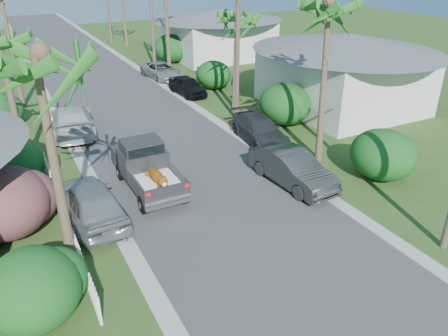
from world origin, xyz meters
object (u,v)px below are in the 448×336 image
house_right_near (342,74)px  house_right_far (218,35)px  parked_car_ln (90,202)px  utility_pole_b (238,44)px  parked_car_rf (187,86)px  utility_pole_c (152,16)px  parked_car_rm (260,130)px  parked_car_lf (72,120)px  parked_car_rd (161,71)px  palm_l_a (34,55)px  palm_r_b (236,15)px  utility_pole_d (107,1)px  palm_r_a (332,3)px  pickup_truck (145,165)px  parked_car_rn (292,169)px

house_right_near → house_right_far: house_right_near is taller
parked_car_ln → utility_pole_b: size_ratio=0.53×
parked_car_rf → parked_car_ln: 17.05m
parked_car_rf → utility_pole_c: (0.60, 8.69, 3.93)m
parked_car_rm → parked_car_lf: (-8.84, 6.04, 0.12)m
parked_car_rd → palm_l_a: palm_l_a is taller
utility_pole_b → palm_r_b: bearing=63.4°
house_right_near → house_right_far: 18.00m
parked_car_ln → house_right_near: size_ratio=0.53×
parked_car_rd → parked_car_lf: bearing=-138.6°
utility_pole_b → utility_pole_c: 15.00m
parked_car_lf → utility_pole_d: utility_pole_d is taller
palm_r_a → utility_pole_c: bearing=91.8°
parked_car_rf → palm_r_a: bearing=-87.9°
pickup_truck → house_right_near: 15.95m
pickup_truck → parked_car_rm: (7.14, 1.93, -0.33)m
utility_pole_b → utility_pole_c: (0.00, 15.00, 0.00)m
pickup_truck → palm_r_a: 10.73m
parked_car_rn → parked_car_lf: 13.24m
parked_car_rn → parked_car_rm: parked_car_rn is taller
parked_car_rf → utility_pole_c: size_ratio=0.44×
parked_car_ln → parked_car_lf: bearing=-101.0°
parked_car_rm → palm_l_a: size_ratio=0.57×
parked_car_lf → house_right_far: 22.45m
parked_car_rd → palm_r_b: size_ratio=0.64×
palm_l_a → house_right_near: 21.72m
pickup_truck → parked_car_rm: bearing=15.1°
pickup_truck → utility_pole_c: 22.40m
parked_car_rf → palm_r_b: 7.00m
utility_pole_d → parked_car_ln: bearing=-105.8°
parked_car_rm → utility_pole_c: bearing=95.0°
parked_car_rn → palm_r_a: palm_r_a is taller
palm_l_a → utility_pole_b: 15.64m
parked_car_rm → parked_car_rd: parked_car_rm is taller
parked_car_rd → parked_car_ln: 21.64m
parked_car_lf → palm_l_a: palm_l_a is taller
parked_car_rm → pickup_truck: bearing=-157.8°
house_right_near → utility_pole_b: bearing=172.3°
pickup_truck → utility_pole_d: (7.80, 35.69, 3.59)m
parked_car_rm → utility_pole_c: (0.66, 18.76, 3.92)m
palm_r_b → parked_car_rd: bearing=99.4°
parked_car_rn → parked_car_rm: size_ratio=0.98×
parked_car_ln → parked_car_rm: bearing=-164.0°
parked_car_rn → utility_pole_c: size_ratio=0.51×
parked_car_rd → parked_car_ln: parked_car_ln is taller
palm_r_a → utility_pole_b: (-0.70, 7.00, -2.82)m
parked_car_rd → utility_pole_d: bearing=82.9°
parked_car_rn → parked_car_lf: (-7.50, 10.91, 0.04)m
parked_car_rn → house_right_near: size_ratio=0.51×
house_right_far → utility_pole_d: utility_pole_d is taller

